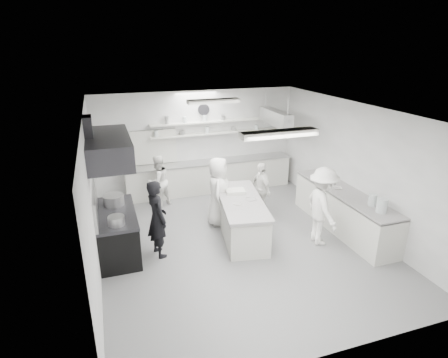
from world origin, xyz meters
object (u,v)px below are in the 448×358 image
object	(u,v)px
prep_island	(241,218)
right_counter	(343,211)
back_counter	(210,176)
cook_back	(158,181)
cook_stove	(157,219)
stove	(118,234)

from	to	relation	value
prep_island	right_counter	bearing A→B (deg)	-1.96
back_counter	cook_back	bearing A→B (deg)	-159.49
back_counter	cook_stove	size ratio (longest dim) A/B	2.95
stove	prep_island	xyz separation A→B (m)	(2.80, -0.08, -0.02)
right_counter	cook_stove	bearing A→B (deg)	176.86
back_counter	cook_back	xyz separation A→B (m)	(-1.67, -0.62, 0.27)
right_counter	back_counter	bearing A→B (deg)	124.65
back_counter	prep_island	xyz separation A→B (m)	(-0.10, -2.88, -0.03)
stove	prep_island	size ratio (longest dim) A/B	0.78
stove	cook_back	distance (m)	2.52
prep_island	cook_stove	bearing A→B (deg)	-162.17
cook_back	prep_island	bearing A→B (deg)	96.17
stove	cook_stove	size ratio (longest dim) A/B	1.06
back_counter	prep_island	distance (m)	2.88
back_counter	right_counter	size ratio (longest dim) A/B	1.52
right_counter	cook_back	bearing A→B (deg)	145.36
cook_stove	right_counter	bearing A→B (deg)	-107.74
cook_stove	cook_back	xyz separation A→B (m)	(0.42, 2.53, -0.12)
stove	cook_stove	distance (m)	0.97
stove	cook_back	xyz separation A→B (m)	(1.23, 2.18, 0.28)
stove	right_counter	size ratio (longest dim) A/B	0.55
prep_island	cook_back	world-z (taller)	cook_back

